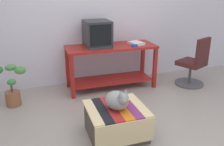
{
  "coord_description": "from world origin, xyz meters",
  "views": [
    {
      "loc": [
        -0.97,
        -2.29,
        1.74
      ],
      "look_at": [
        0.05,
        0.85,
        0.55
      ],
      "focal_mm": 39.31,
      "sensor_mm": 36.0,
      "label": 1
    }
  ],
  "objects_px": {
    "book": "(136,43)",
    "stapler": "(134,46)",
    "office_chair": "(194,65)",
    "ottoman_with_blanket": "(116,121)",
    "cat": "(118,100)",
    "potted_plant": "(12,87)",
    "tv_monitor": "(97,33)",
    "desk": "(111,59)",
    "keyboard": "(100,48)"
  },
  "relations": [
    {
      "from": "ottoman_with_blanket",
      "to": "cat",
      "type": "distance_m",
      "value": 0.31
    },
    {
      "from": "book",
      "to": "ottoman_with_blanket",
      "type": "xyz_separation_m",
      "value": [
        -0.85,
        -1.41,
        -0.59
      ]
    },
    {
      "from": "book",
      "to": "cat",
      "type": "height_order",
      "value": "book"
    },
    {
      "from": "book",
      "to": "office_chair",
      "type": "height_order",
      "value": "office_chair"
    },
    {
      "from": "desk",
      "to": "keyboard",
      "type": "bearing_deg",
      "value": -150.04
    },
    {
      "from": "desk",
      "to": "office_chair",
      "type": "distance_m",
      "value": 1.5
    },
    {
      "from": "cat",
      "to": "stapler",
      "type": "distance_m",
      "value": 1.53
    },
    {
      "from": "desk",
      "to": "ottoman_with_blanket",
      "type": "bearing_deg",
      "value": -105.7
    },
    {
      "from": "cat",
      "to": "book",
      "type": "bearing_deg",
      "value": 41.25
    },
    {
      "from": "keyboard",
      "to": "stapler",
      "type": "height_order",
      "value": "stapler"
    },
    {
      "from": "office_chair",
      "to": "keyboard",
      "type": "bearing_deg",
      "value": -32.64
    },
    {
      "from": "desk",
      "to": "ottoman_with_blanket",
      "type": "distance_m",
      "value": 1.54
    },
    {
      "from": "cat",
      "to": "potted_plant",
      "type": "height_order",
      "value": "cat"
    },
    {
      "from": "keyboard",
      "to": "cat",
      "type": "distance_m",
      "value": 1.4
    },
    {
      "from": "book",
      "to": "office_chair",
      "type": "distance_m",
      "value": 1.12
    },
    {
      "from": "potted_plant",
      "to": "stapler",
      "type": "relative_size",
      "value": 5.76
    },
    {
      "from": "keyboard",
      "to": "office_chair",
      "type": "bearing_deg",
      "value": -12.82
    },
    {
      "from": "keyboard",
      "to": "ottoman_with_blanket",
      "type": "height_order",
      "value": "keyboard"
    },
    {
      "from": "cat",
      "to": "tv_monitor",
      "type": "bearing_deg",
      "value": 64.95
    },
    {
      "from": "desk",
      "to": "tv_monitor",
      "type": "xyz_separation_m",
      "value": [
        -0.22,
        0.08,
        0.45
      ]
    },
    {
      "from": "stapler",
      "to": "keyboard",
      "type": "bearing_deg",
      "value": 106.11
    },
    {
      "from": "desk",
      "to": "ottoman_with_blanket",
      "type": "xyz_separation_m",
      "value": [
        -0.4,
        -1.45,
        -0.33
      ]
    },
    {
      "from": "desk",
      "to": "cat",
      "type": "relative_size",
      "value": 3.91
    },
    {
      "from": "ottoman_with_blanket",
      "to": "tv_monitor",
      "type": "bearing_deg",
      "value": 83.16
    },
    {
      "from": "potted_plant",
      "to": "desk",
      "type": "bearing_deg",
      "value": 7.02
    },
    {
      "from": "desk",
      "to": "book",
      "type": "relative_size",
      "value": 5.95
    },
    {
      "from": "office_chair",
      "to": "ottoman_with_blanket",
      "type": "bearing_deg",
      "value": 5.9
    },
    {
      "from": "tv_monitor",
      "to": "book",
      "type": "distance_m",
      "value": 0.7
    },
    {
      "from": "ottoman_with_blanket",
      "to": "cat",
      "type": "bearing_deg",
      "value": -82.6
    },
    {
      "from": "desk",
      "to": "tv_monitor",
      "type": "height_order",
      "value": "tv_monitor"
    },
    {
      "from": "office_chair",
      "to": "stapler",
      "type": "distance_m",
      "value": 1.17
    },
    {
      "from": "book",
      "to": "tv_monitor",
      "type": "bearing_deg",
      "value": 157.64
    },
    {
      "from": "keyboard",
      "to": "potted_plant",
      "type": "relative_size",
      "value": 0.63
    },
    {
      "from": "keyboard",
      "to": "book",
      "type": "relative_size",
      "value": 1.55
    },
    {
      "from": "keyboard",
      "to": "ottoman_with_blanket",
      "type": "bearing_deg",
      "value": -102.16
    },
    {
      "from": "book",
      "to": "potted_plant",
      "type": "height_order",
      "value": "book"
    },
    {
      "from": "keyboard",
      "to": "cat",
      "type": "height_order",
      "value": "keyboard"
    },
    {
      "from": "keyboard",
      "to": "desk",
      "type": "bearing_deg",
      "value": 25.54
    },
    {
      "from": "tv_monitor",
      "to": "potted_plant",
      "type": "distance_m",
      "value": 1.59
    },
    {
      "from": "desk",
      "to": "cat",
      "type": "height_order",
      "value": "desk"
    },
    {
      "from": "cat",
      "to": "potted_plant",
      "type": "xyz_separation_m",
      "value": [
        -1.23,
        1.29,
        -0.21
      ]
    },
    {
      "from": "book",
      "to": "office_chair",
      "type": "xyz_separation_m",
      "value": [
        1.0,
        -0.33,
        -0.4
      ]
    },
    {
      "from": "tv_monitor",
      "to": "keyboard",
      "type": "xyz_separation_m",
      "value": [
        -0.01,
        -0.21,
        -0.2
      ]
    },
    {
      "from": "tv_monitor",
      "to": "potted_plant",
      "type": "height_order",
      "value": "tv_monitor"
    },
    {
      "from": "keyboard",
      "to": "potted_plant",
      "type": "xyz_separation_m",
      "value": [
        -1.39,
        -0.07,
        -0.49
      ]
    },
    {
      "from": "tv_monitor",
      "to": "cat",
      "type": "distance_m",
      "value": 1.65
    },
    {
      "from": "book",
      "to": "stapler",
      "type": "height_order",
      "value": "book"
    },
    {
      "from": "tv_monitor",
      "to": "book",
      "type": "bearing_deg",
      "value": -10.5
    },
    {
      "from": "cat",
      "to": "desk",
      "type": "bearing_deg",
      "value": 56.55
    },
    {
      "from": "ottoman_with_blanket",
      "to": "office_chair",
      "type": "height_order",
      "value": "office_chair"
    }
  ]
}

